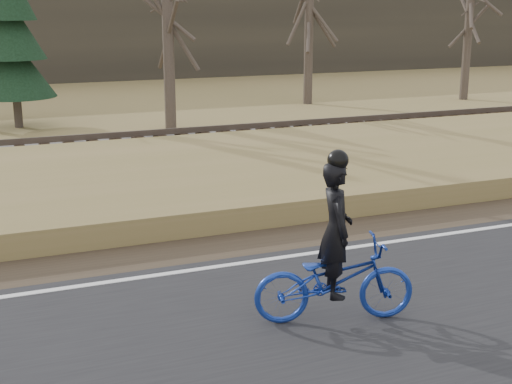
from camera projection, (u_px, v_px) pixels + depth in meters
name	position (u px, v px, depth m)	size (l,w,h in m)	color
shoulder	(496.00, 210.00, 14.06)	(120.00, 1.60, 0.04)	#473A2B
embankment	(410.00, 168.00, 16.70)	(120.00, 5.00, 0.44)	olive
ballast	(334.00, 140.00, 20.10)	(120.00, 3.00, 0.45)	slate
railroad	(334.00, 130.00, 20.02)	(120.00, 2.40, 0.29)	black
treeline_backdrop	(146.00, 21.00, 39.10)	(120.00, 4.00, 6.00)	#383328
cyclist	(335.00, 268.00, 8.93)	(2.15, 1.21, 2.22)	navy
bare_tree_near_left	(168.00, 30.00, 22.43)	(0.36, 0.36, 6.28)	#4E4339
bare_tree_center	(309.00, 11.00, 28.12)	(0.36, 0.36, 7.35)	#4E4339
bare_tree_right	(469.00, 25.00, 29.57)	(0.36, 0.36, 6.15)	#4E4339
conifer	(11.00, 30.00, 22.75)	(2.60, 2.60, 6.61)	#4E4339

